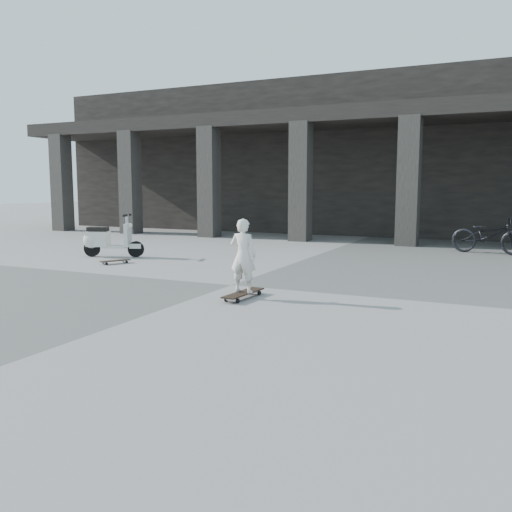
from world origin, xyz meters
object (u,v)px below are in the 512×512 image
at_px(skateboard_spare, 115,261).
at_px(scooter, 103,240).
at_px(child, 243,256).
at_px(bicycle, 489,235).
at_px(longboard, 243,294).

xyz_separation_m(skateboard_spare, scooter, (-1.16, 0.94, 0.38)).
bearing_deg(skateboard_spare, child, -89.39).
relative_size(child, scooter, 0.78).
xyz_separation_m(skateboard_spare, bicycle, (8.03, 5.95, 0.45)).
bearing_deg(longboard, skateboard_spare, 66.89).
bearing_deg(skateboard_spare, bicycle, -25.75).
height_order(skateboard_spare, scooter, scooter).
height_order(child, scooter, child).
bearing_deg(bicycle, skateboard_spare, 138.35).
bearing_deg(child, skateboard_spare, -30.20).
bearing_deg(child, scooter, -32.87).
bearing_deg(child, bicycle, -115.59).
bearing_deg(longboard, scooter, 64.22).
relative_size(longboard, child, 0.86).
distance_m(longboard, bicycle, 9.00).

